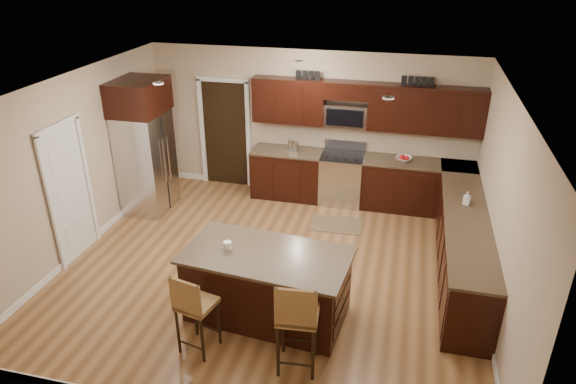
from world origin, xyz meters
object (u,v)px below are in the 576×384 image
(range, at_px, (342,178))
(island, at_px, (267,287))
(stool_left, at_px, (193,306))
(stool_right, at_px, (297,317))
(refrigerator, at_px, (145,146))

(range, distance_m, island, 3.50)
(stool_left, xyz_separation_m, stool_right, (1.20, -0.01, 0.08))
(island, height_order, stool_left, stool_left)
(stool_right, bearing_deg, range, 86.51)
(range, distance_m, refrigerator, 3.55)
(stool_left, relative_size, refrigerator, 0.45)
(range, distance_m, stool_right, 4.33)
(stool_right, relative_size, refrigerator, 0.51)
(stool_left, height_order, stool_right, stool_right)
(range, distance_m, stool_left, 4.44)
(range, xyz_separation_m, stool_right, (0.14, -4.32, 0.27))
(range, height_order, stool_right, stool_right)
(island, distance_m, refrigerator, 3.80)
(island, relative_size, stool_right, 1.80)
(range, xyz_separation_m, stool_left, (-1.06, -4.31, 0.19))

